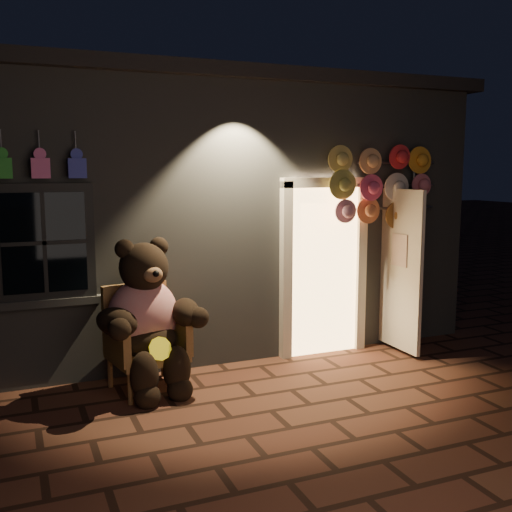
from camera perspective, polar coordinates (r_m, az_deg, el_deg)
ground at (r=5.91m, az=1.47°, el=-14.54°), size 60.00×60.00×0.00m
shop_building at (r=9.25m, az=-8.61°, el=4.75°), size 7.30×5.95×3.51m
wicker_armchair at (r=6.44m, az=-10.67°, el=-7.63°), size 0.85×0.79×1.08m
teddy_bear at (r=6.25m, az=-10.32°, el=-5.89°), size 1.17×1.00×1.63m
hat_rack at (r=7.57m, az=11.85°, el=6.57°), size 1.55×0.22×2.58m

